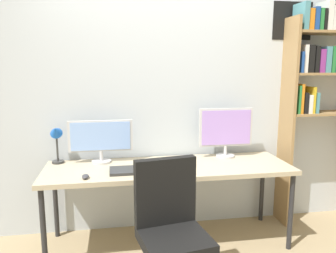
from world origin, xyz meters
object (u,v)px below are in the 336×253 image
Objects in this scene: office_chair at (172,246)px; coffee_mug at (185,163)px; monitor_right at (226,130)px; keyboard_main at (174,173)px; laptop_closed at (129,170)px; desk_lamp at (56,137)px; desk at (169,171)px; computer_mouse at (85,176)px; bookshelf at (319,82)px; monitor_left at (101,139)px.

office_chair is 9.34× the size of coffee_mug.
monitor_right is 0.79m from keyboard_main.
laptop_closed is at bearing 111.42° from office_chair.
desk_lamp reaches higher than coffee_mug.
laptop_closed is (-0.37, 0.12, 0.00)m from keyboard_main.
keyboard_main is at bearing -24.99° from desk_lamp.
laptop_closed is (-0.37, -0.11, 0.06)m from desk.
desk is 6.85× the size of laptop_closed.
monitor_right is 1.54× the size of keyboard_main.
desk_lamp is 3.57× the size of coffee_mug.
desk is 1.07m from desk_lamp.
monitor_right is 0.60m from coffee_mug.
office_chair is (-0.11, -0.76, -0.29)m from desk.
computer_mouse is 0.91× the size of coffee_mug.
bookshelf is 5.91× the size of desk_lamp.
coffee_mug is at bearing -147.91° from monitor_right.
monitor_left is at bearing 125.48° from laptop_closed.
office_chair is at bearing -126.12° from monitor_right.
monitor_left is at bearing -179.51° from bookshelf.
desk is 1.77m from bookshelf.
monitor_left is at bearing 143.60° from keyboard_main.
bookshelf is at bearing 12.24° from coffee_mug.
bookshelf is at bearing 11.38° from computer_mouse.
monitor_right is 1.05m from laptop_closed.
desk_lamp is 1.18× the size of laptop_closed.
office_chair is 0.65m from keyboard_main.
desk_lamp reaches higher than desk.
laptop_closed is at bearing -54.13° from monitor_left.
computer_mouse reaches higher than keyboard_main.
computer_mouse is at bearing -58.54° from desk_lamp.
office_chair is 3.09× the size of laptop_closed.
monitor_left is 0.40m from desk_lamp.
desk is 5.79× the size of desk_lamp.
desk is 0.71m from monitor_right.
monitor_right is at bearing 53.88° from office_chair.
monitor_right is (-0.97, -0.02, -0.45)m from bookshelf.
computer_mouse is 0.86m from coffee_mug.
bookshelf is 2.09m from laptop_closed.
laptop_closed is (0.23, -0.32, -0.21)m from monitor_left.
keyboard_main is at bearing -18.25° from laptop_closed.
desk_lamp is 0.76m from laptop_closed.
bookshelf is 2.22m from office_chair.
desk_lamp is at bearing 150.81° from laptop_closed.
computer_mouse is at bearing -104.38° from monitor_left.
laptop_closed is (0.63, -0.35, -0.24)m from desk_lamp.
monitor_left is at bearing 75.62° from computer_mouse.
desk is at bearing -19.49° from monitor_left.
bookshelf is 2.26× the size of office_chair.
coffee_mug reaches higher than keyboard_main.
desk_lamp is at bearing 176.79° from monitor_left.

